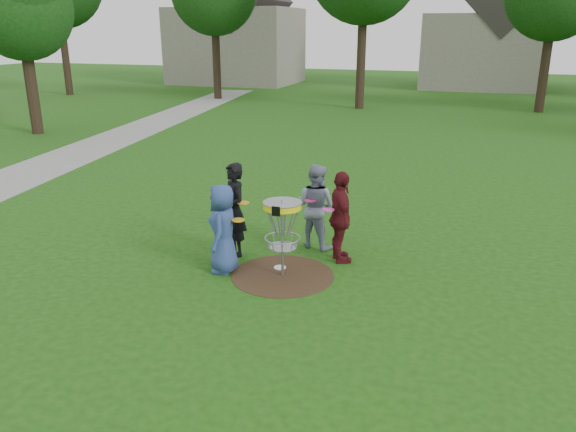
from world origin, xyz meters
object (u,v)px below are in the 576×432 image
(disc_golf_basket, at_px, (282,220))
(player_black, at_px, (234,210))
(player_grey, at_px, (316,206))
(player_maroon, at_px, (341,217))
(player_blue, at_px, (223,229))

(disc_golf_basket, bearing_deg, player_black, 151.32)
(player_grey, xyz_separation_m, player_maroon, (0.63, -0.58, 0.02))
(player_grey, xyz_separation_m, disc_golf_basket, (-0.16, -1.52, 0.19))
(player_blue, distance_m, player_grey, 2.04)
(player_black, distance_m, player_grey, 1.60)
(player_black, height_order, player_maroon, player_black)
(player_blue, xyz_separation_m, player_black, (-0.13, 0.77, 0.10))
(player_black, relative_size, disc_golf_basket, 1.29)
(player_blue, height_order, player_maroon, player_maroon)
(player_maroon, height_order, disc_golf_basket, player_maroon)
(player_blue, height_order, player_grey, player_grey)
(player_blue, xyz_separation_m, player_maroon, (1.84, 1.07, 0.06))
(player_black, bearing_deg, player_blue, -35.90)
(player_black, xyz_separation_m, disc_golf_basket, (1.17, -0.64, 0.13))
(player_black, bearing_deg, disc_golf_basket, 16.11)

